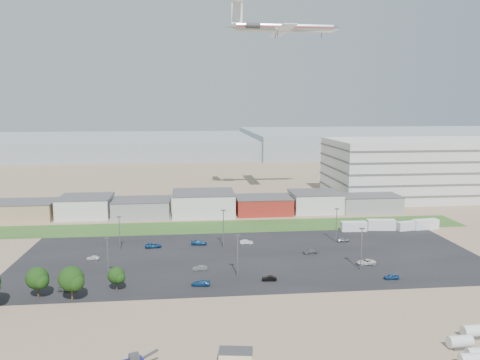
{
  "coord_description": "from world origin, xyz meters",
  "views": [
    {
      "loc": [
        -10.04,
        -96.63,
        38.93
      ],
      "look_at": [
        2.35,
        22.0,
        20.16
      ],
      "focal_mm": 35.0,
      "sensor_mm": 36.0,
      "label": 1
    }
  ],
  "objects": [
    {
      "name": "storage_tank_sw",
      "position": [
        31.72,
        -34.94,
        1.08
      ],
      "size": [
        3.67,
        1.93,
        2.17
      ],
      "primitive_type": null,
      "rotation": [
        0.0,
        0.0,
        -0.03
      ],
      "color": "silver",
      "rests_on": "ground"
    },
    {
      "name": "ground",
      "position": [
        0.0,
        0.0,
        0.0
      ],
      "size": [
        700.0,
        700.0,
        0.0
      ],
      "primitive_type": "plane",
      "color": "#8D775A",
      "rests_on": "ground"
    },
    {
      "name": "lightpole_back_r",
      "position": [
        31.35,
        31.24,
        4.95
      ],
      "size": [
        1.17,
        0.49,
        9.91
      ],
      "primitive_type": null,
      "color": "slate",
      "rests_on": "ground"
    },
    {
      "name": "parked_car_12",
      "position": [
        21.15,
        21.35,
        0.56
      ],
      "size": [
        3.98,
        1.92,
        1.12
      ],
      "primitive_type": "imported",
      "rotation": [
        0.0,
        0.0,
        -1.48
      ],
      "color": "#595B5E",
      "rests_on": "ground"
    },
    {
      "name": "parked_car_4",
      "position": [
        -8.45,
        11.38,
        0.57
      ],
      "size": [
        3.48,
        1.26,
        1.14
      ],
      "primitive_type": "imported",
      "rotation": [
        0.0,
        0.0,
        -1.59
      ],
      "color": "#595B5E",
      "rests_on": "ground"
    },
    {
      "name": "lightpole_back_m",
      "position": [
        -1.47,
        29.68,
        5.3
      ],
      "size": [
        1.25,
        0.52,
        10.6
      ],
      "primitive_type": null,
      "color": "slate",
      "rests_on": "ground"
    },
    {
      "name": "parked_car_13",
      "position": [
        7.0,
        2.85,
        0.55
      ],
      "size": [
        3.44,
        1.42,
        1.11
      ],
      "primitive_type": "imported",
      "rotation": [
        0.0,
        0.0,
        -1.65
      ],
      "color": "black",
      "rests_on": "ground"
    },
    {
      "name": "box_trailer_a",
      "position": [
        40.68,
        42.45,
        1.5
      ],
      "size": [
        8.11,
        2.9,
        3.0
      ],
      "primitive_type": null,
      "rotation": [
        0.0,
        0.0,
        -0.05
      ],
      "color": "silver",
      "rests_on": "ground"
    },
    {
      "name": "parked_car_5",
      "position": [
        -35.6,
        22.03,
        0.57
      ],
      "size": [
        3.45,
        1.63,
        1.14
      ],
      "primitive_type": "imported",
      "rotation": [
        0.0,
        0.0,
        -1.66
      ],
      "color": "silver",
      "rests_on": "ground"
    },
    {
      "name": "parked_car_9",
      "position": [
        -21.06,
        31.09,
        0.63
      ],
      "size": [
        4.73,
        2.49,
        1.27
      ],
      "primitive_type": "imported",
      "rotation": [
        0.0,
        0.0,
        1.66
      ],
      "color": "navy",
      "rests_on": "ground"
    },
    {
      "name": "box_trailer_b",
      "position": [
        49.84,
        42.99,
        1.64
      ],
      "size": [
        9.01,
        3.66,
        3.29
      ],
      "primitive_type": null,
      "rotation": [
        0.0,
        0.0,
        -0.11
      ],
      "color": "silver",
      "rests_on": "ground"
    },
    {
      "name": "lightpole_back_l",
      "position": [
        -29.87,
        29.49,
        4.75
      ],
      "size": [
        1.12,
        0.47,
        9.49
      ],
      "primitive_type": null,
      "color": "slate",
      "rests_on": "ground"
    },
    {
      "name": "tree_mid",
      "position": [
        -41.89,
        -1.43,
        3.68
      ],
      "size": [
        4.91,
        4.91,
        7.36
      ],
      "primitive_type": null,
      "color": "#16330E",
      "rests_on": "ground"
    },
    {
      "name": "parked_car_10",
      "position": [
        -36.77,
        1.5,
        0.57
      ],
      "size": [
        4.1,
        2.06,
        1.14
      ],
      "primitive_type": "imported",
      "rotation": [
        0.0,
        0.0,
        1.45
      ],
      "color": "#595B5E",
      "rests_on": "ground"
    },
    {
      "name": "parked_car_3",
      "position": [
        -8.46,
        1.54,
        0.6
      ],
      "size": [
        4.32,
        2.14,
        1.21
      ],
      "primitive_type": "imported",
      "rotation": [
        0.0,
        0.0,
        -1.68
      ],
      "color": "navy",
      "rests_on": "ground"
    },
    {
      "name": "parked_car_0",
      "position": [
        32.85,
        11.28,
        0.65
      ],
      "size": [
        4.79,
        2.38,
        1.3
      ],
      "primitive_type": "imported",
      "rotation": [
        0.0,
        0.0,
        -1.52
      ],
      "color": "silver",
      "rests_on": "ground"
    },
    {
      "name": "parked_car_2",
      "position": [
        34.9,
        1.01,
        0.58
      ],
      "size": [
        3.44,
        1.4,
        1.17
      ],
      "primitive_type": "imported",
      "rotation": [
        0.0,
        0.0,
        -1.58
      ],
      "color": "navy",
      "rests_on": "ground"
    },
    {
      "name": "hills_backdrop",
      "position": [
        40.0,
        315.0,
        4.5
      ],
      "size": [
        700.0,
        200.0,
        9.0
      ],
      "primitive_type": null,
      "color": "gray",
      "rests_on": "ground"
    },
    {
      "name": "parked_car_8",
      "position": [
        33.47,
        31.16,
        0.6
      ],
      "size": [
        3.58,
        1.5,
        1.21
      ],
      "primitive_type": "imported",
      "rotation": [
        0.0,
        0.0,
        1.55
      ],
      "color": "#A5A5AA",
      "rests_on": "ground"
    },
    {
      "name": "airliner",
      "position": [
        27.56,
        93.11,
        70.0
      ],
      "size": [
        48.29,
        33.32,
        14.12
      ],
      "primitive_type": null,
      "rotation": [
        0.0,
        0.0,
        0.02
      ],
      "color": "silver"
    },
    {
      "name": "box_trailer_d",
      "position": [
        64.43,
        42.42,
        1.56
      ],
      "size": [
        8.57,
        3.59,
        3.12
      ],
      "primitive_type": null,
      "rotation": [
        0.0,
        0.0,
        0.12
      ],
      "color": "silver",
      "rests_on": "ground"
    },
    {
      "name": "parking_garage",
      "position": [
        90.0,
        95.0,
        12.5
      ],
      "size": [
        80.0,
        40.0,
        25.0
      ],
      "primitive_type": "cube",
      "color": "silver",
      "rests_on": "ground"
    },
    {
      "name": "lightpole_front_r",
      "position": [
        30.18,
        7.91,
        5.13
      ],
      "size": [
        1.21,
        0.5,
        10.27
      ],
      "primitive_type": null,
      "color": "slate",
      "rests_on": "ground"
    },
    {
      "name": "storage_tank_nw",
      "position": [
        32.93,
        -29.77,
        1.17
      ],
      "size": [
        3.95,
        2.04,
        2.34
      ],
      "primitive_type": null,
      "rotation": [
        0.0,
        0.0,
        0.02
      ],
      "color": "silver",
      "rests_on": "ground"
    },
    {
      "name": "parked_car_6",
      "position": [
        -8.29,
        32.4,
        0.64
      ],
      "size": [
        4.54,
        2.09,
        1.29
      ],
      "primitive_type": "imported",
      "rotation": [
        0.0,
        0.0,
        1.5
      ],
      "color": "navy",
      "rests_on": "ground"
    },
    {
      "name": "tree_near",
      "position": [
        -26.47,
        0.93,
        2.91
      ],
      "size": [
        3.88,
        3.88,
        5.82
      ],
      "primitive_type": null,
      "color": "#16330E",
      "rests_on": "ground"
    },
    {
      "name": "portable_shed",
      "position": [
        -3.87,
        -31.3,
        1.3
      ],
      "size": [
        5.5,
        3.42,
        2.6
      ],
      "primitive_type": null,
      "rotation": [
        0.0,
        0.0,
        -0.15
      ],
      "color": "beige",
      "rests_on": "ground"
    },
    {
      "name": "box_trailer_c",
      "position": [
        58.28,
        41.83,
        1.35
      ],
      "size": [
        7.51,
        3.6,
        2.71
      ],
      "primitive_type": null,
      "rotation": [
        0.0,
        0.0,
        0.19
      ],
      "color": "silver",
      "rests_on": "ground"
    },
    {
      "name": "parking_lot",
      "position": [
        5.0,
        20.0,
        0.01
      ],
      "size": [
        120.0,
        50.0,
        0.01
      ],
      "primitive_type": "cube",
      "color": "black",
      "rests_on": "ground"
    },
    {
      "name": "tree_right",
      "position": [
        -34.61,
        -3.56,
        4.05
      ],
      "size": [
        5.4,
        5.4,
        8.1
      ],
      "primitive_type": null,
      "color": "#16330E",
      "rests_on": "ground"
    },
    {
      "name": "building_row",
      "position": [
        -17.0,
        71.0,
        4.0
      ],
      "size": [
        170.0,
        20.0,
        8.0
      ],
      "primitive_type": null,
      "color": "silver",
      "rests_on": "ground"
    },
    {
      "name": "storage_tank_ne",
      "position": [
        37.3,
        -26.68,
        1.22
      ],
      "size": [
        4.17,
        2.24,
        2.45
      ],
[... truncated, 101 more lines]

